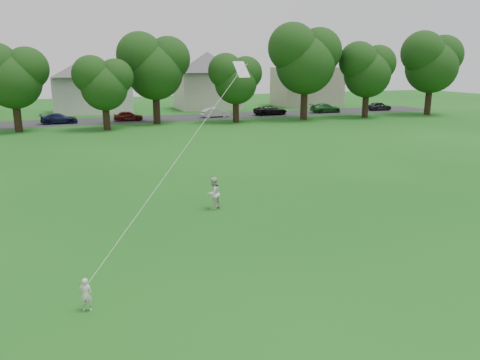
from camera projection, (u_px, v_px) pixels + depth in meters
name	position (u px, v px, depth m)	size (l,w,h in m)	color
ground	(194.00, 269.00, 15.12)	(160.00, 160.00, 0.00)	#125013
street	(99.00, 121.00, 53.30)	(90.00, 7.00, 0.01)	#2D2D30
toddler	(86.00, 294.00, 12.49)	(0.35, 0.23, 0.95)	silver
older_boy	(213.00, 193.00, 21.13)	(0.73, 0.57, 1.49)	silver
kite	(182.00, 152.00, 16.36)	(4.08, 4.07, 11.74)	white
tree_row	(148.00, 63.00, 47.69)	(84.59, 9.42, 11.16)	black
parked_cars	(139.00, 115.00, 53.73)	(70.88, 2.15, 1.26)	black
house_row	(90.00, 73.00, 61.12)	(77.80, 14.07, 10.52)	beige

